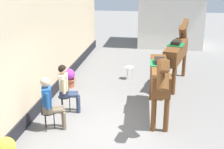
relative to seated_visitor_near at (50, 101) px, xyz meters
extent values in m
plane|color=slate|center=(1.73, 3.20, -0.78)|extent=(40.00, 40.00, 0.00)
cube|color=#CCB793|center=(-0.82, 1.70, 0.92)|extent=(0.30, 14.00, 3.40)
cube|color=black|center=(-0.80, 1.70, -0.60)|extent=(0.34, 14.00, 0.36)
cube|color=silver|center=(3.13, 9.78, 0.52)|extent=(3.20, 2.40, 2.60)
cylinder|color=black|center=(-0.06, -0.02, -0.31)|extent=(0.34, 0.34, 0.03)
cylinder|color=black|center=(0.07, 0.03, -0.55)|extent=(0.02, 0.02, 0.45)
cylinder|color=black|center=(-0.17, 0.07, -0.55)|extent=(0.02, 0.02, 0.45)
cylinder|color=black|center=(-0.09, -0.16, -0.55)|extent=(0.02, 0.02, 0.45)
cube|color=brown|center=(-0.06, -0.02, -0.20)|extent=(0.33, 0.38, 0.20)
cube|color=#1E4C8C|center=(-0.06, -0.02, 0.12)|extent=(0.32, 0.39, 0.44)
sphere|color=tan|center=(-0.06, -0.02, 0.47)|extent=(0.20, 0.20, 0.20)
sphere|color=#B2A38E|center=(-0.08, -0.03, 0.50)|extent=(0.22, 0.22, 0.22)
cylinder|color=brown|center=(0.09, 0.12, -0.25)|extent=(0.40, 0.25, 0.13)
cylinder|color=brown|center=(0.27, 0.18, -0.55)|extent=(0.11, 0.11, 0.46)
cylinder|color=brown|center=(0.14, -0.03, -0.25)|extent=(0.40, 0.25, 0.13)
cylinder|color=brown|center=(0.32, 0.03, -0.55)|extent=(0.11, 0.11, 0.46)
cylinder|color=#1E4C8C|center=(-0.11, 0.17, 0.07)|extent=(0.09, 0.09, 0.42)
cylinder|color=#1E4C8C|center=(0.02, -0.20, 0.07)|extent=(0.09, 0.09, 0.42)
cylinder|color=black|center=(0.05, 1.01, -0.31)|extent=(0.34, 0.34, 0.03)
cylinder|color=black|center=(0.18, 1.04, -0.55)|extent=(0.02, 0.02, 0.45)
cylinder|color=black|center=(-0.05, 1.11, -0.55)|extent=(0.02, 0.02, 0.45)
cylinder|color=black|center=(0.01, 0.88, -0.55)|extent=(0.02, 0.02, 0.45)
cube|color=#2D3851|center=(0.05, 1.01, -0.20)|extent=(0.30, 0.37, 0.20)
cube|color=beige|center=(0.05, 1.01, 0.12)|extent=(0.29, 0.38, 0.44)
sphere|color=tan|center=(0.05, 1.01, 0.47)|extent=(0.20, 0.20, 0.20)
sphere|color=black|center=(0.03, 1.01, 0.50)|extent=(0.22, 0.22, 0.22)
cylinder|color=#2D3851|center=(0.21, 1.13, -0.25)|extent=(0.40, 0.21, 0.13)
cylinder|color=#2D3851|center=(0.40, 1.17, -0.55)|extent=(0.11, 0.11, 0.46)
cylinder|color=#2D3851|center=(0.25, 0.97, -0.25)|extent=(0.40, 0.21, 0.13)
cylinder|color=#2D3851|center=(0.44, 1.02, -0.55)|extent=(0.11, 0.11, 0.46)
cylinder|color=beige|center=(0.02, 1.21, 0.07)|extent=(0.09, 0.09, 0.42)
cylinder|color=beige|center=(0.11, 0.82, 0.07)|extent=(0.09, 0.09, 0.42)
cube|color=brown|center=(2.63, 1.29, 0.38)|extent=(0.56, 2.22, 0.52)
cylinder|color=brown|center=(2.84, 0.32, -0.33)|extent=(0.13, 0.13, 0.90)
cylinder|color=brown|center=(2.53, 0.31, -0.33)|extent=(0.13, 0.13, 0.90)
cylinder|color=brown|center=(2.74, 2.26, -0.33)|extent=(0.13, 0.13, 0.90)
cylinder|color=brown|center=(2.43, 2.24, -0.33)|extent=(0.13, 0.13, 0.90)
cylinder|color=brown|center=(2.70, 0.09, 0.77)|extent=(0.31, 0.65, 0.73)
cube|color=brown|center=(2.72, -0.25, 1.08)|extent=(0.21, 0.54, 0.40)
cube|color=black|center=(2.70, 0.11, 0.91)|extent=(0.07, 0.63, 0.48)
cylinder|color=black|center=(2.57, 2.43, 0.11)|extent=(0.11, 0.11, 0.65)
cube|color=#197238|center=(2.63, 1.39, 0.66)|extent=(0.53, 0.63, 0.03)
cube|color=black|center=(2.63, 1.39, 0.73)|extent=(0.30, 0.45, 0.12)
cube|color=brown|center=(3.18, 3.75, 0.38)|extent=(0.93, 2.24, 0.52)
cylinder|color=brown|center=(3.25, 4.74, -0.33)|extent=(0.13, 0.13, 0.90)
cylinder|color=brown|center=(3.55, 4.67, -0.33)|extent=(0.13, 0.13, 0.90)
cylinder|color=brown|center=(2.81, 2.85, -0.33)|extent=(0.13, 0.13, 0.90)
cylinder|color=brown|center=(3.11, 2.78, -0.33)|extent=(0.13, 0.13, 0.90)
cylinder|color=brown|center=(3.45, 4.92, 0.77)|extent=(0.42, 0.68, 0.73)
cube|color=brown|center=(3.53, 5.25, 1.08)|extent=(0.30, 0.56, 0.40)
cube|color=black|center=(3.45, 4.90, 0.91)|extent=(0.18, 0.62, 0.48)
cylinder|color=black|center=(2.92, 2.64, 0.11)|extent=(0.12, 0.12, 0.65)
cube|color=#197238|center=(3.15, 3.65, 0.66)|extent=(0.62, 0.70, 0.03)
cube|color=black|center=(3.15, 3.65, 0.73)|extent=(0.37, 0.49, 0.12)
sphere|color=gold|center=(-0.38, -1.61, -0.34)|extent=(0.40, 0.40, 0.40)
cylinder|color=#A85638|center=(-0.38, 2.94, -0.64)|extent=(0.34, 0.34, 0.28)
cylinder|color=#A85638|center=(-0.38, 2.94, -0.52)|extent=(0.43, 0.43, 0.04)
sphere|color=purple|center=(-0.38, 2.94, -0.34)|extent=(0.40, 0.40, 0.40)
cylinder|color=white|center=(1.56, 4.04, -0.33)|extent=(0.32, 0.32, 0.03)
cylinder|color=silver|center=(1.69, 4.04, -0.56)|extent=(0.02, 0.02, 0.43)
cylinder|color=silver|center=(1.49, 4.15, -0.56)|extent=(0.02, 0.02, 0.43)
cylinder|color=silver|center=(1.49, 3.93, -0.56)|extent=(0.02, 0.02, 0.43)
camera|label=1|loc=(2.56, -6.64, 3.06)|focal=49.61mm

